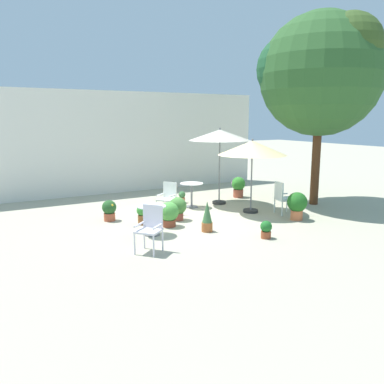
% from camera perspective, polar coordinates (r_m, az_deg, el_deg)
% --- Properties ---
extents(ground_plane, '(60.00, 60.00, 0.00)m').
position_cam_1_polar(ground_plane, '(11.07, -0.02, -3.77)').
color(ground_plane, '#AAA48C').
extents(villa_facade, '(11.01, 0.30, 3.70)m').
position_cam_1_polar(villa_facade, '(15.14, -9.18, 7.06)').
color(villa_facade, silver).
rests_on(villa_facade, ground).
extents(shade_tree, '(3.91, 3.73, 5.90)m').
position_cam_1_polar(shade_tree, '(13.32, 18.02, 15.75)').
color(shade_tree, '#54301A').
rests_on(shade_tree, ground).
extents(patio_umbrella_0, '(1.97, 1.97, 2.44)m').
position_cam_1_polar(patio_umbrella_0, '(12.68, 4.01, 8.02)').
color(patio_umbrella_0, '#2D2D2D').
rests_on(patio_umbrella_0, ground).
extents(patio_umbrella_1, '(1.98, 1.98, 2.16)m').
position_cam_1_polar(patio_umbrella_1, '(11.61, 8.63, 6.17)').
color(patio_umbrella_1, '#2D2D2D').
rests_on(patio_umbrella_1, ground).
extents(cafe_table_0, '(0.72, 0.72, 0.76)m').
position_cam_1_polar(cafe_table_0, '(12.30, -0.06, 0.21)').
color(cafe_table_0, white).
rests_on(cafe_table_0, ground).
extents(cafe_table_1, '(0.68, 0.68, 0.71)m').
position_cam_1_polar(cafe_table_1, '(9.43, -5.79, -3.26)').
color(cafe_table_1, white).
rests_on(cafe_table_1, ground).
extents(patio_chair_0, '(0.54, 0.56, 0.94)m').
position_cam_1_polar(patio_chair_0, '(11.73, 12.81, -0.58)').
color(patio_chair_0, white).
rests_on(patio_chair_0, ground).
extents(patio_chair_1, '(0.65, 0.65, 0.97)m').
position_cam_1_polar(patio_chair_1, '(8.27, -5.98, -4.82)').
color(patio_chair_1, silver).
rests_on(patio_chair_1, ground).
extents(patio_chair_2, '(0.64, 0.63, 0.93)m').
position_cam_1_polar(patio_chair_2, '(11.35, -3.49, -0.63)').
color(patio_chair_2, white).
rests_on(patio_chair_2, ground).
extents(potted_plant_0, '(0.38, 0.38, 0.57)m').
position_cam_1_polar(potted_plant_0, '(10.96, -11.75, -2.48)').
color(potted_plant_0, '#B55438').
rests_on(potted_plant_0, ground).
extents(potted_plant_1, '(0.29, 0.29, 0.52)m').
position_cam_1_polar(potted_plant_1, '(10.44, -7.15, -3.12)').
color(potted_plant_1, brown).
rests_on(potted_plant_1, ground).
extents(potted_plant_2, '(0.27, 0.27, 0.76)m').
position_cam_1_polar(potted_plant_2, '(9.72, 2.18, -3.61)').
color(potted_plant_2, '#AF5E30').
rests_on(potted_plant_2, ground).
extents(potted_plant_3, '(0.27, 0.27, 0.41)m').
position_cam_1_polar(potted_plant_3, '(9.37, 10.56, -5.25)').
color(potted_plant_3, '#9B492A').
rests_on(potted_plant_3, ground).
extents(potted_plant_4, '(0.22, 0.22, 0.38)m').
position_cam_1_polar(potted_plant_4, '(13.04, -1.44, -0.69)').
color(potted_plant_4, '#CC6A4B').
rests_on(potted_plant_4, ground).
extents(potted_plant_5, '(0.48, 0.48, 0.72)m').
position_cam_1_polar(potted_plant_5, '(14.01, 6.63, 0.88)').
color(potted_plant_5, '#AC523B').
rests_on(potted_plant_5, ground).
extents(potted_plant_6, '(0.48, 0.48, 0.63)m').
position_cam_1_polar(potted_plant_6, '(10.79, -2.04, -2.22)').
color(potted_plant_6, '#A34B3C').
rests_on(potted_plant_6, ground).
extents(potted_plant_7, '(0.50, 0.50, 0.64)m').
position_cam_1_polar(potted_plant_7, '(10.17, -3.33, -3.05)').
color(potted_plant_7, brown).
rests_on(potted_plant_7, ground).
extents(potted_plant_8, '(0.54, 0.54, 0.77)m').
position_cam_1_polar(potted_plant_8, '(11.16, 14.82, -1.68)').
color(potted_plant_8, '#D16F43').
rests_on(potted_plant_8, ground).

